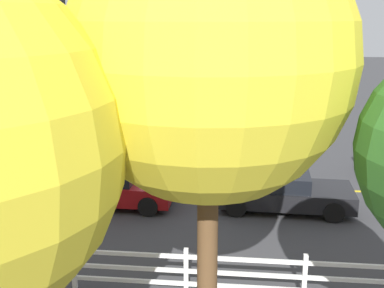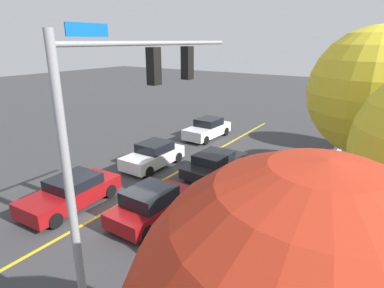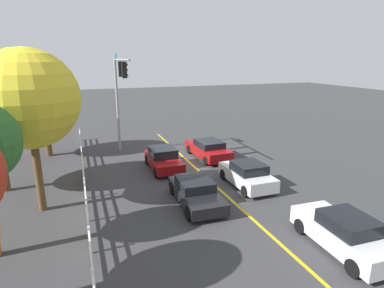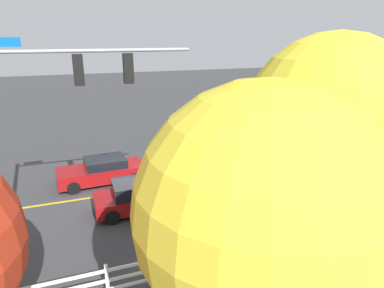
% 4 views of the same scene
% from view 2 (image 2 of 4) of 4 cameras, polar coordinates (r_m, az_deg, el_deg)
% --- Properties ---
extents(ground_plane, '(120.00, 120.00, 0.00)m').
position_cam_2_polar(ground_plane, '(15.34, -12.70, -10.42)').
color(ground_plane, '#38383A').
extents(lane_center_stripe, '(28.00, 0.16, 0.01)m').
position_cam_2_polar(lane_center_stripe, '(18.01, -3.56, -5.53)').
color(lane_center_stripe, gold).
rests_on(lane_center_stripe, ground_plane).
extents(signal_assembly, '(6.88, 0.38, 7.54)m').
position_cam_2_polar(signal_assembly, '(8.31, -11.72, 4.26)').
color(signal_assembly, gray).
rests_on(signal_assembly, ground_plane).
extents(car_0, '(4.60, 2.15, 1.36)m').
position_cam_2_polar(car_0, '(15.53, -20.74, -8.07)').
color(car_0, maroon).
rests_on(car_0, ground_plane).
extents(car_1, '(4.05, 1.98, 1.42)m').
position_cam_2_polar(car_1, '(13.66, -7.11, -10.56)').
color(car_1, maroon).
rests_on(car_1, ground_plane).
extents(car_2, '(4.01, 1.90, 1.45)m').
position_cam_2_polar(car_2, '(19.08, -6.93, -2.01)').
color(car_2, silver).
rests_on(car_2, ground_plane).
extents(car_3, '(4.45, 2.08, 1.26)m').
position_cam_2_polar(car_3, '(17.99, 4.12, -3.45)').
color(car_3, black).
rests_on(car_3, ground_plane).
extents(car_4, '(4.34, 2.00, 1.50)m').
position_cam_2_polar(car_4, '(24.57, 2.78, 2.73)').
color(car_4, silver).
rests_on(car_4, ground_plane).
extents(white_rail_fence, '(26.10, 0.10, 1.15)m').
position_cam_2_polar(white_rail_fence, '(14.09, 18.30, -10.86)').
color(white_rail_fence, white).
rests_on(white_rail_fence, ground_plane).
extents(tree_5, '(4.54, 4.54, 7.73)m').
position_cam_2_polar(tree_5, '(12.88, 29.93, 7.86)').
color(tree_5, brown).
rests_on(tree_5, ground_plane).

